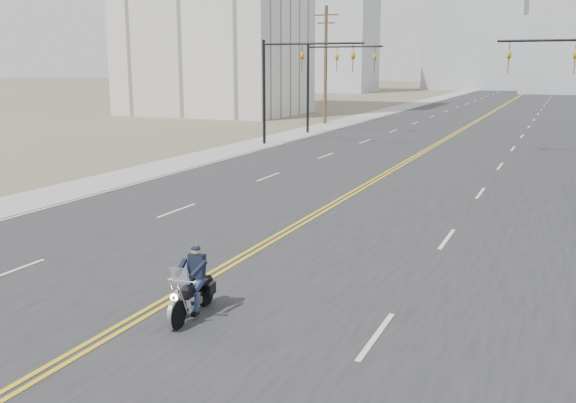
# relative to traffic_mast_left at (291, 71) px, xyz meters

# --- Properties ---
(ground_plane) EXTENTS (400.00, 400.00, 0.00)m
(ground_plane) POSITION_rel_traffic_mast_left_xyz_m (8.98, -32.00, -4.94)
(ground_plane) COLOR #776D56
(ground_plane) RESTS_ON ground
(road) EXTENTS (20.00, 200.00, 0.01)m
(road) POSITION_rel_traffic_mast_left_xyz_m (8.98, 38.00, -4.93)
(road) COLOR #303033
(road) RESTS_ON ground
(sidewalk_left) EXTENTS (3.00, 200.00, 0.01)m
(sidewalk_left) POSITION_rel_traffic_mast_left_xyz_m (-2.52, 38.00, -4.93)
(sidewalk_left) COLOR #A5A5A0
(sidewalk_left) RESTS_ON ground
(traffic_mast_left) EXTENTS (7.10, 0.26, 7.00)m
(traffic_mast_left) POSITION_rel_traffic_mast_left_xyz_m (0.00, 0.00, 0.00)
(traffic_mast_left) COLOR black
(traffic_mast_left) RESTS_ON ground
(traffic_mast_far) EXTENTS (6.10, 0.26, 7.00)m
(traffic_mast_far) POSITION_rel_traffic_mast_left_xyz_m (-0.33, 8.00, -0.06)
(traffic_mast_far) COLOR black
(traffic_mast_far) RESTS_ON ground
(utility_pole_left) EXTENTS (2.20, 0.30, 10.50)m
(utility_pole_left) POSITION_rel_traffic_mast_left_xyz_m (-3.52, 16.00, 0.54)
(utility_pole_left) COLOR brown
(utility_pole_left) RESTS_ON ground
(haze_bldg_a) EXTENTS (14.00, 12.00, 22.00)m
(haze_bldg_a) POSITION_rel_traffic_mast_left_xyz_m (-26.02, 83.00, 6.06)
(haze_bldg_a) COLOR #B7BCC6
(haze_bldg_a) RESTS_ON ground
(haze_bldg_b) EXTENTS (18.00, 14.00, 14.00)m
(haze_bldg_b) POSITION_rel_traffic_mast_left_xyz_m (16.98, 93.00, 2.06)
(haze_bldg_b) COLOR #ADB2B7
(haze_bldg_b) RESTS_ON ground
(haze_bldg_d) EXTENTS (20.00, 15.00, 26.00)m
(haze_bldg_d) POSITION_rel_traffic_mast_left_xyz_m (-3.02, 108.00, 8.06)
(haze_bldg_d) COLOR #ADB2B7
(haze_bldg_d) RESTS_ON ground
(haze_bldg_f) EXTENTS (12.00, 12.00, 16.00)m
(haze_bldg_f) POSITION_rel_traffic_mast_left_xyz_m (-41.02, 98.00, 3.06)
(haze_bldg_f) COLOR #ADB2B7
(haze_bldg_f) RESTS_ON ground
(motorcyclist) EXTENTS (1.04, 2.04, 1.54)m
(motorcyclist) POSITION_rel_traffic_mast_left_xyz_m (10.00, -28.58, -4.17)
(motorcyclist) COLOR black
(motorcyclist) RESTS_ON ground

